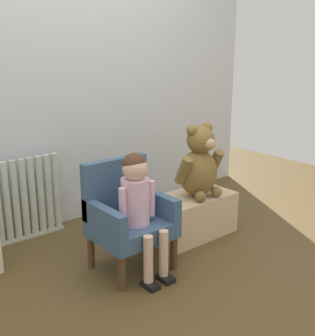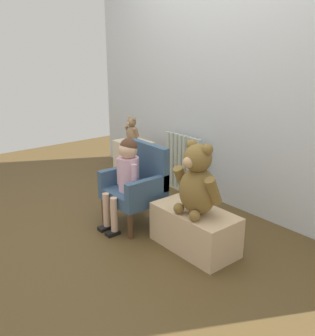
% 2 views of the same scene
% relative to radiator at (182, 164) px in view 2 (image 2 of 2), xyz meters
% --- Properties ---
extents(ground_plane, '(6.00, 6.00, 0.00)m').
position_rel_radiator_xyz_m(ground_plane, '(0.36, -1.19, -0.29)').
color(ground_plane, '#4F3C1E').
extents(back_wall, '(3.80, 0.05, 2.40)m').
position_rel_radiator_xyz_m(back_wall, '(0.36, 0.12, 0.91)').
color(back_wall, silver).
rests_on(back_wall, ground_plane).
extents(radiator, '(0.50, 0.05, 0.59)m').
position_rel_radiator_xyz_m(radiator, '(0.00, 0.00, 0.00)').
color(radiator, '#B8C0B0').
rests_on(radiator, ground_plane).
extents(small_dresser, '(0.37, 0.32, 0.47)m').
position_rel_radiator_xyz_m(small_dresser, '(-0.53, -0.23, -0.06)').
color(small_dresser, beige).
rests_on(small_dresser, ground_plane).
extents(child_armchair, '(0.45, 0.40, 0.67)m').
position_rel_radiator_xyz_m(child_armchair, '(0.30, -0.79, 0.05)').
color(child_armchair, '#385370').
rests_on(child_armchair, ground_plane).
extents(child_figure, '(0.25, 0.35, 0.75)m').
position_rel_radiator_xyz_m(child_figure, '(0.30, -0.90, 0.20)').
color(child_figure, '#D5A9C0').
rests_on(child_figure, ground_plane).
extents(low_bench, '(0.65, 0.34, 0.31)m').
position_rel_radiator_xyz_m(low_bench, '(0.91, -0.72, -0.14)').
color(low_bench, tan).
rests_on(low_bench, ground_plane).
extents(large_teddy_bear, '(0.38, 0.27, 0.52)m').
position_rel_radiator_xyz_m(large_teddy_bear, '(0.96, -0.75, 0.24)').
color(large_teddy_bear, brown).
rests_on(large_teddy_bear, low_bench).
extents(small_teddy_bear, '(0.19, 0.13, 0.26)m').
position_rel_radiator_xyz_m(small_teddy_bear, '(-0.54, -0.24, 0.29)').
color(small_teddy_bear, '#8E6E4F').
rests_on(small_teddy_bear, small_dresser).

